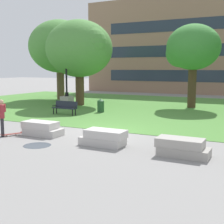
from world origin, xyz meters
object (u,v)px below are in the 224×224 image
at_px(person_skateboarder, 2,116).
at_px(lamp_post_center, 67,94).
at_px(concrete_block_left, 104,138).
at_px(trash_bin, 101,105).
at_px(skateboard, 12,134).
at_px(concrete_block_right, 182,148).
at_px(concrete_block_center, 42,129).
at_px(park_bench_near_left, 65,107).

relative_size(person_skateboarder, lamp_post_center, 0.33).
relative_size(concrete_block_left, trash_bin, 1.95).
distance_m(lamp_post_center, trash_bin, 3.87).
bearing_deg(skateboard, concrete_block_right, 1.48).
xyz_separation_m(concrete_block_right, skateboard, (-7.90, -0.20, -0.22)).
distance_m(concrete_block_right, person_skateboarder, 8.23).
distance_m(concrete_block_right, lamp_post_center, 15.05).
height_order(concrete_block_center, person_skateboarder, person_skateboarder).
xyz_separation_m(person_skateboarder, lamp_post_center, (-3.42, 10.05, 0.09)).
bearing_deg(park_bench_near_left, concrete_block_center, -64.56).
xyz_separation_m(skateboard, trash_bin, (-0.04, 8.65, 0.42)).
height_order(park_bench_near_left, trash_bin, trash_bin).
distance_m(skateboard, trash_bin, 8.66).
height_order(concrete_block_center, concrete_block_right, same).
relative_size(concrete_block_left, person_skateboarder, 1.10).
distance_m(park_bench_near_left, trash_bin, 2.61).
distance_m(skateboard, park_bench_near_left, 6.80).
distance_m(concrete_block_center, park_bench_near_left, 6.45).
bearing_deg(trash_bin, lamp_post_center, 163.14).
distance_m(person_skateboarder, park_bench_near_left, 7.01).
distance_m(concrete_block_center, concrete_block_left, 3.54).
height_order(person_skateboarder, lamp_post_center, lamp_post_center).
height_order(concrete_block_center, skateboard, concrete_block_center).
height_order(person_skateboarder, park_bench_near_left, person_skateboarder).
xyz_separation_m(skateboard, park_bench_near_left, (-1.63, 6.58, 0.45)).
distance_m(concrete_block_center, person_skateboarder, 1.89).
relative_size(concrete_block_center, skateboard, 1.89).
bearing_deg(skateboard, concrete_block_left, 4.35).
height_order(skateboard, trash_bin, trash_bin).
bearing_deg(skateboard, concrete_block_center, 33.63).
bearing_deg(concrete_block_center, concrete_block_right, -4.69).
xyz_separation_m(concrete_block_right, park_bench_near_left, (-9.53, 6.38, 0.23)).
distance_m(person_skateboarder, skateboard, 0.97).
bearing_deg(park_bench_near_left, skateboard, -76.09).
distance_m(concrete_block_left, person_skateboarder, 5.03).
bearing_deg(person_skateboarder, park_bench_near_left, 101.08).
relative_size(concrete_block_left, park_bench_near_left, 1.03).
bearing_deg(concrete_block_center, person_skateboarder, -143.75).
bearing_deg(park_bench_near_left, person_skateboarder, -78.92).
xyz_separation_m(park_bench_near_left, trash_bin, (1.60, 2.07, -0.04)).
bearing_deg(lamp_post_center, skateboard, -69.24).
xyz_separation_m(concrete_block_left, trash_bin, (-4.69, 8.30, 0.20)).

